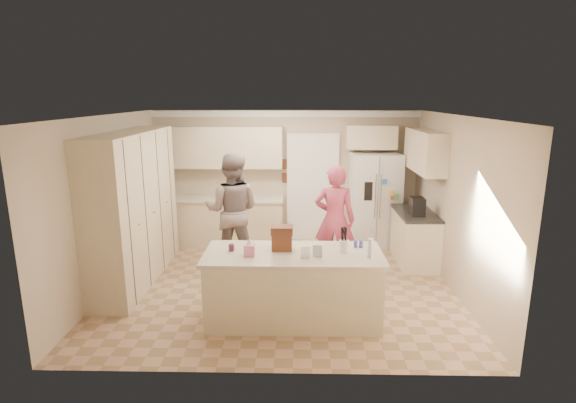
{
  "coord_description": "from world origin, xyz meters",
  "views": [
    {
      "loc": [
        0.25,
        -6.52,
        2.89
      ],
      "look_at": [
        0.1,
        0.35,
        1.25
      ],
      "focal_mm": 28.0,
      "sensor_mm": 36.0,
      "label": 1
    }
  ],
  "objects_px": {
    "refrigerator": "(374,200)",
    "island_base": "(293,288)",
    "utensil_crock": "(344,246)",
    "coffee_maker": "(417,206)",
    "teen_boy": "(232,211)",
    "tissue_box": "(250,250)",
    "dollhouse_body": "(282,242)",
    "teen_girl": "(335,220)"
  },
  "relations": [
    {
      "from": "dollhouse_body",
      "to": "teen_girl",
      "type": "distance_m",
      "value": 1.72
    },
    {
      "from": "teen_boy",
      "to": "refrigerator",
      "type": "bearing_deg",
      "value": -151.14
    },
    {
      "from": "dollhouse_body",
      "to": "teen_girl",
      "type": "height_order",
      "value": "teen_girl"
    },
    {
      "from": "dollhouse_body",
      "to": "teen_girl",
      "type": "xyz_separation_m",
      "value": [
        0.81,
        1.52,
        -0.13
      ]
    },
    {
      "from": "tissue_box",
      "to": "dollhouse_body",
      "type": "bearing_deg",
      "value": 26.57
    },
    {
      "from": "coffee_maker",
      "to": "tissue_box",
      "type": "distance_m",
      "value": 3.28
    },
    {
      "from": "tissue_box",
      "to": "coffee_maker",
      "type": "bearing_deg",
      "value": 37.57
    },
    {
      "from": "teen_boy",
      "to": "teen_girl",
      "type": "height_order",
      "value": "teen_boy"
    },
    {
      "from": "coffee_maker",
      "to": "utensil_crock",
      "type": "distance_m",
      "value": 2.32
    },
    {
      "from": "coffee_maker",
      "to": "teen_boy",
      "type": "relative_size",
      "value": 0.15
    },
    {
      "from": "refrigerator",
      "to": "utensil_crock",
      "type": "relative_size",
      "value": 12.0
    },
    {
      "from": "island_base",
      "to": "teen_girl",
      "type": "distance_m",
      "value": 1.81
    },
    {
      "from": "coffee_maker",
      "to": "tissue_box",
      "type": "bearing_deg",
      "value": -142.43
    },
    {
      "from": "island_base",
      "to": "coffee_maker",
      "type": "bearing_deg",
      "value": 42.83
    },
    {
      "from": "refrigerator",
      "to": "island_base",
      "type": "xyz_separation_m",
      "value": [
        -1.54,
        -3.09,
        -0.46
      ]
    },
    {
      "from": "dollhouse_body",
      "to": "teen_boy",
      "type": "bearing_deg",
      "value": 116.67
    },
    {
      "from": "island_base",
      "to": "teen_boy",
      "type": "distance_m",
      "value": 2.24
    },
    {
      "from": "refrigerator",
      "to": "island_base",
      "type": "distance_m",
      "value": 3.49
    },
    {
      "from": "island_base",
      "to": "teen_girl",
      "type": "relative_size",
      "value": 1.21
    },
    {
      "from": "teen_boy",
      "to": "teen_girl",
      "type": "distance_m",
      "value": 1.73
    },
    {
      "from": "coffee_maker",
      "to": "dollhouse_body",
      "type": "height_order",
      "value": "coffee_maker"
    },
    {
      "from": "teen_boy",
      "to": "utensil_crock",
      "type": "bearing_deg",
      "value": 136.81
    },
    {
      "from": "utensil_crock",
      "to": "island_base",
      "type": "bearing_deg",
      "value": -175.6
    },
    {
      "from": "coffee_maker",
      "to": "island_base",
      "type": "relative_size",
      "value": 0.14
    },
    {
      "from": "coffee_maker",
      "to": "teen_boy",
      "type": "xyz_separation_m",
      "value": [
        -3.1,
        -0.0,
        -0.09
      ]
    },
    {
      "from": "coffee_maker",
      "to": "dollhouse_body",
      "type": "distance_m",
      "value": 2.84
    },
    {
      "from": "tissue_box",
      "to": "teen_boy",
      "type": "height_order",
      "value": "teen_boy"
    },
    {
      "from": "teen_boy",
      "to": "teen_girl",
      "type": "relative_size",
      "value": 1.08
    },
    {
      "from": "island_base",
      "to": "utensil_crock",
      "type": "distance_m",
      "value": 0.86
    },
    {
      "from": "tissue_box",
      "to": "refrigerator",
      "type": "bearing_deg",
      "value": 56.74
    },
    {
      "from": "teen_girl",
      "to": "refrigerator",
      "type": "bearing_deg",
      "value": -111.37
    },
    {
      "from": "coffee_maker",
      "to": "dollhouse_body",
      "type": "xyz_separation_m",
      "value": [
        -2.2,
        -1.8,
        -0.03
      ]
    },
    {
      "from": "tissue_box",
      "to": "dollhouse_body",
      "type": "xyz_separation_m",
      "value": [
        0.4,
        0.2,
        0.04
      ]
    },
    {
      "from": "island_base",
      "to": "dollhouse_body",
      "type": "distance_m",
      "value": 0.62
    },
    {
      "from": "dollhouse_body",
      "to": "coffee_maker",
      "type": "bearing_deg",
      "value": 39.29
    },
    {
      "from": "coffee_maker",
      "to": "tissue_box",
      "type": "relative_size",
      "value": 2.14
    },
    {
      "from": "utensil_crock",
      "to": "teen_girl",
      "type": "distance_m",
      "value": 1.57
    },
    {
      "from": "island_base",
      "to": "utensil_crock",
      "type": "xyz_separation_m",
      "value": [
        0.65,
        0.05,
        0.56
      ]
    },
    {
      "from": "tissue_box",
      "to": "teen_girl",
      "type": "bearing_deg",
      "value": 54.92
    },
    {
      "from": "teen_boy",
      "to": "teen_girl",
      "type": "xyz_separation_m",
      "value": [
        1.71,
        -0.28,
        -0.07
      ]
    },
    {
      "from": "refrigerator",
      "to": "teen_boy",
      "type": "relative_size",
      "value": 0.92
    },
    {
      "from": "refrigerator",
      "to": "teen_boy",
      "type": "bearing_deg",
      "value": -161.39
    }
  ]
}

